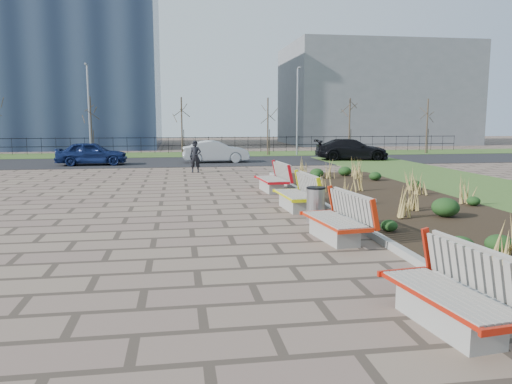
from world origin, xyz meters
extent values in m
plane|color=brown|center=(0.00, 0.00, 0.00)|extent=(120.00, 120.00, 0.00)
cube|color=black|center=(6.25, 5.00, 0.05)|extent=(4.50, 18.00, 0.10)
cube|color=gray|center=(3.92, 5.00, 0.07)|extent=(0.16, 18.00, 0.15)
cube|color=#33511E|center=(0.00, 28.00, 0.02)|extent=(80.00, 5.00, 0.04)
cube|color=black|center=(0.00, 22.00, 0.01)|extent=(80.00, 7.00, 0.02)
cylinder|color=#B2B2B7|center=(3.12, 3.60, 0.44)|extent=(0.46, 0.46, 0.88)
imported|color=black|center=(0.53, 15.90, 0.77)|extent=(0.61, 0.44, 1.54)
imported|color=#111E4E|center=(-5.06, 20.54, 0.67)|extent=(3.88, 1.65, 1.31)
imported|color=#A9ADB1|center=(1.91, 21.19, 0.66)|extent=(3.92, 1.46, 1.28)
imported|color=black|center=(10.42, 21.52, 0.68)|extent=(4.72, 2.35, 1.32)
cube|color=slate|center=(20.00, 42.00, 5.00)|extent=(18.00, 12.00, 10.00)
camera|label=1|loc=(-0.27, -8.37, 2.60)|focal=35.00mm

